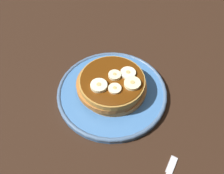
{
  "coord_description": "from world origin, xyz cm",
  "views": [
    {
      "loc": [
        25.39,
        18.4,
        42.82
      ],
      "look_at": [
        0.0,
        0.0,
        2.61
      ],
      "focal_mm": 37.28,
      "sensor_mm": 36.0,
      "label": 1
    }
  ],
  "objects_px": {
    "pancake_stack": "(112,84)",
    "banana_slice_3": "(132,84)",
    "banana_slice_0": "(114,75)",
    "banana_slice_2": "(128,73)",
    "plate": "(112,92)",
    "banana_slice_4": "(115,89)",
    "banana_slice_1": "(99,86)"
  },
  "relations": [
    {
      "from": "plate",
      "to": "pancake_stack",
      "type": "relative_size",
      "value": 1.6
    },
    {
      "from": "banana_slice_4",
      "to": "banana_slice_2",
      "type": "bearing_deg",
      "value": -178.25
    },
    {
      "from": "banana_slice_3",
      "to": "banana_slice_4",
      "type": "bearing_deg",
      "value": -35.22
    },
    {
      "from": "pancake_stack",
      "to": "banana_slice_1",
      "type": "bearing_deg",
      "value": -13.88
    },
    {
      "from": "banana_slice_2",
      "to": "plate",
      "type": "bearing_deg",
      "value": -30.57
    },
    {
      "from": "plate",
      "to": "banana_slice_2",
      "type": "relative_size",
      "value": 7.37
    },
    {
      "from": "pancake_stack",
      "to": "banana_slice_4",
      "type": "bearing_deg",
      "value": 46.19
    },
    {
      "from": "plate",
      "to": "banana_slice_4",
      "type": "relative_size",
      "value": 9.16
    },
    {
      "from": "banana_slice_1",
      "to": "plate",
      "type": "bearing_deg",
      "value": 163.11
    },
    {
      "from": "banana_slice_1",
      "to": "banana_slice_4",
      "type": "height_order",
      "value": "banana_slice_1"
    },
    {
      "from": "banana_slice_1",
      "to": "banana_slice_0",
      "type": "bearing_deg",
      "value": 170.21
    },
    {
      "from": "pancake_stack",
      "to": "banana_slice_3",
      "type": "distance_m",
      "value": 0.05
    },
    {
      "from": "banana_slice_3",
      "to": "banana_slice_2",
      "type": "bearing_deg",
      "value": -130.01
    },
    {
      "from": "pancake_stack",
      "to": "banana_slice_1",
      "type": "relative_size",
      "value": 4.43
    },
    {
      "from": "pancake_stack",
      "to": "banana_slice_0",
      "type": "relative_size",
      "value": 5.74
    },
    {
      "from": "banana_slice_0",
      "to": "banana_slice_4",
      "type": "relative_size",
      "value": 1.0
    },
    {
      "from": "pancake_stack",
      "to": "banana_slice_3",
      "type": "relative_size",
      "value": 4.48
    },
    {
      "from": "banana_slice_1",
      "to": "banana_slice_3",
      "type": "relative_size",
      "value": 1.01
    },
    {
      "from": "banana_slice_1",
      "to": "banana_slice_2",
      "type": "height_order",
      "value": "banana_slice_1"
    },
    {
      "from": "banana_slice_3",
      "to": "plate",
      "type": "bearing_deg",
      "value": -73.77
    },
    {
      "from": "plate",
      "to": "pancake_stack",
      "type": "height_order",
      "value": "pancake_stack"
    },
    {
      "from": "banana_slice_4",
      "to": "pancake_stack",
      "type": "bearing_deg",
      "value": -133.81
    },
    {
      "from": "plate",
      "to": "banana_slice_4",
      "type": "distance_m",
      "value": 0.05
    },
    {
      "from": "banana_slice_2",
      "to": "banana_slice_3",
      "type": "bearing_deg",
      "value": 49.99
    },
    {
      "from": "banana_slice_2",
      "to": "banana_slice_3",
      "type": "xyz_separation_m",
      "value": [
        0.02,
        0.02,
        0.0
      ]
    },
    {
      "from": "pancake_stack",
      "to": "banana_slice_4",
      "type": "relative_size",
      "value": 5.74
    },
    {
      "from": "banana_slice_0",
      "to": "banana_slice_3",
      "type": "height_order",
      "value": "same"
    },
    {
      "from": "pancake_stack",
      "to": "banana_slice_0",
      "type": "bearing_deg",
      "value": -170.65
    },
    {
      "from": "banana_slice_2",
      "to": "banana_slice_4",
      "type": "xyz_separation_m",
      "value": [
        0.05,
        0.0,
        -0.0
      ]
    },
    {
      "from": "banana_slice_1",
      "to": "banana_slice_3",
      "type": "bearing_deg",
      "value": 130.42
    },
    {
      "from": "plate",
      "to": "banana_slice_2",
      "type": "bearing_deg",
      "value": 149.43
    },
    {
      "from": "banana_slice_0",
      "to": "banana_slice_1",
      "type": "distance_m",
      "value": 0.04
    }
  ]
}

